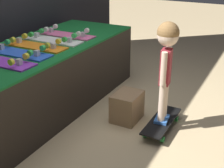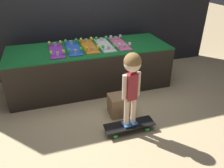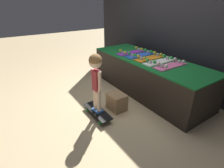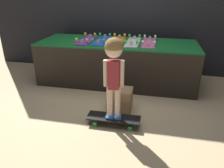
{
  "view_description": "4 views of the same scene",
  "coord_description": "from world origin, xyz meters",
  "px_view_note": "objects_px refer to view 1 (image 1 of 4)",
  "views": [
    {
      "loc": [
        -2.27,
        -1.46,
        1.56
      ],
      "look_at": [
        0.08,
        -0.21,
        0.41
      ],
      "focal_mm": 50.0,
      "sensor_mm": 36.0,
      "label": 1
    },
    {
      "loc": [
        -0.64,
        -2.62,
        1.82
      ],
      "look_at": [
        0.13,
        -0.19,
        0.41
      ],
      "focal_mm": 35.0,
      "sensor_mm": 36.0,
      "label": 2
    },
    {
      "loc": [
        2.25,
        -1.78,
        1.68
      ],
      "look_at": [
        0.0,
        -0.27,
        0.37
      ],
      "focal_mm": 28.0,
      "sensor_mm": 36.0,
      "label": 3
    },
    {
      "loc": [
        0.63,
        -2.8,
        1.47
      ],
      "look_at": [
        0.1,
        -0.28,
        0.33
      ],
      "focal_mm": 35.0,
      "sensor_mm": 36.0,
      "label": 4
    }
  ],
  "objects_px": {
    "child": "(167,54)",
    "skateboard_purple_on_rack": "(0,61)",
    "skateboard_orange_on_rack": "(36,45)",
    "storage_box": "(127,107)",
    "skateboard_blue_on_rack": "(19,52)",
    "skateboard_on_floor": "(162,122)",
    "skateboard_white_on_rack": "(53,39)",
    "skateboard_pink_on_rack": "(67,34)"
  },
  "relations": [
    {
      "from": "skateboard_blue_on_rack",
      "to": "skateboard_orange_on_rack",
      "type": "xyz_separation_m",
      "value": [
        0.25,
        0.01,
        0.0
      ]
    },
    {
      "from": "skateboard_blue_on_rack",
      "to": "skateboard_pink_on_rack",
      "type": "distance_m",
      "value": 0.75
    },
    {
      "from": "skateboard_orange_on_rack",
      "to": "skateboard_on_floor",
      "type": "height_order",
      "value": "skateboard_orange_on_rack"
    },
    {
      "from": "skateboard_pink_on_rack",
      "to": "storage_box",
      "type": "xyz_separation_m",
      "value": [
        -0.29,
        -0.89,
        -0.55
      ]
    },
    {
      "from": "skateboard_purple_on_rack",
      "to": "skateboard_orange_on_rack",
      "type": "xyz_separation_m",
      "value": [
        0.5,
        0.04,
        0.0
      ]
    },
    {
      "from": "skateboard_orange_on_rack",
      "to": "child",
      "type": "relative_size",
      "value": 0.7
    },
    {
      "from": "skateboard_white_on_rack",
      "to": "skateboard_blue_on_rack",
      "type": "bearing_deg",
      "value": 179.92
    },
    {
      "from": "skateboard_purple_on_rack",
      "to": "storage_box",
      "type": "relative_size",
      "value": 2.1
    },
    {
      "from": "skateboard_on_floor",
      "to": "child",
      "type": "height_order",
      "value": "child"
    },
    {
      "from": "skateboard_pink_on_rack",
      "to": "storage_box",
      "type": "height_order",
      "value": "skateboard_pink_on_rack"
    },
    {
      "from": "storage_box",
      "to": "skateboard_on_floor",
      "type": "bearing_deg",
      "value": -91.42
    },
    {
      "from": "child",
      "to": "storage_box",
      "type": "xyz_separation_m",
      "value": [
        0.01,
        0.37,
        -0.6
      ]
    },
    {
      "from": "skateboard_blue_on_rack",
      "to": "skateboard_on_floor",
      "type": "bearing_deg",
      "value": -70.35
    },
    {
      "from": "child",
      "to": "skateboard_purple_on_rack",
      "type": "bearing_deg",
      "value": 112.77
    },
    {
      "from": "skateboard_white_on_rack",
      "to": "skateboard_on_floor",
      "type": "height_order",
      "value": "skateboard_white_on_rack"
    },
    {
      "from": "skateboard_orange_on_rack",
      "to": "skateboard_on_floor",
      "type": "relative_size",
      "value": 1.05
    },
    {
      "from": "skateboard_blue_on_rack",
      "to": "skateboard_pink_on_rack",
      "type": "relative_size",
      "value": 1.0
    },
    {
      "from": "skateboard_blue_on_rack",
      "to": "skateboard_on_floor",
      "type": "distance_m",
      "value": 1.47
    },
    {
      "from": "skateboard_purple_on_rack",
      "to": "skateboard_blue_on_rack",
      "type": "relative_size",
      "value": 1.0
    },
    {
      "from": "skateboard_white_on_rack",
      "to": "skateboard_pink_on_rack",
      "type": "xyz_separation_m",
      "value": [
        0.25,
        0.0,
        0.0
      ]
    },
    {
      "from": "skateboard_purple_on_rack",
      "to": "skateboard_on_floor",
      "type": "bearing_deg",
      "value": -60.37
    },
    {
      "from": "skateboard_purple_on_rack",
      "to": "skateboard_orange_on_rack",
      "type": "height_order",
      "value": "same"
    },
    {
      "from": "skateboard_purple_on_rack",
      "to": "storage_box",
      "type": "bearing_deg",
      "value": -50.64
    },
    {
      "from": "skateboard_pink_on_rack",
      "to": "storage_box",
      "type": "bearing_deg",
      "value": -108.1
    },
    {
      "from": "skateboard_white_on_rack",
      "to": "child",
      "type": "xyz_separation_m",
      "value": [
        -0.05,
        -1.26,
        0.04
      ]
    },
    {
      "from": "skateboard_purple_on_rack",
      "to": "skateboard_on_floor",
      "type": "distance_m",
      "value": 1.55
    },
    {
      "from": "skateboard_orange_on_rack",
      "to": "child",
      "type": "distance_m",
      "value": 1.29
    },
    {
      "from": "skateboard_on_floor",
      "to": "storage_box",
      "type": "relative_size",
      "value": 2.01
    },
    {
      "from": "skateboard_blue_on_rack",
      "to": "skateboard_on_floor",
      "type": "height_order",
      "value": "skateboard_blue_on_rack"
    },
    {
      "from": "skateboard_orange_on_rack",
      "to": "skateboard_white_on_rack",
      "type": "distance_m",
      "value": 0.25
    },
    {
      "from": "skateboard_blue_on_rack",
      "to": "skateboard_pink_on_rack",
      "type": "xyz_separation_m",
      "value": [
        0.75,
        0.0,
        0.0
      ]
    },
    {
      "from": "child",
      "to": "skateboard_white_on_rack",
      "type": "bearing_deg",
      "value": 80.82
    },
    {
      "from": "skateboard_pink_on_rack",
      "to": "skateboard_purple_on_rack",
      "type": "bearing_deg",
      "value": -178.31
    },
    {
      "from": "skateboard_purple_on_rack",
      "to": "skateboard_white_on_rack",
      "type": "relative_size",
      "value": 1.0
    },
    {
      "from": "skateboard_on_floor",
      "to": "skateboard_pink_on_rack",
      "type": "bearing_deg",
      "value": 76.56
    },
    {
      "from": "skateboard_white_on_rack",
      "to": "storage_box",
      "type": "height_order",
      "value": "skateboard_white_on_rack"
    },
    {
      "from": "skateboard_purple_on_rack",
      "to": "skateboard_pink_on_rack",
      "type": "bearing_deg",
      "value": 1.69
    },
    {
      "from": "skateboard_blue_on_rack",
      "to": "child",
      "type": "distance_m",
      "value": 1.34
    },
    {
      "from": "skateboard_orange_on_rack",
      "to": "skateboard_pink_on_rack",
      "type": "xyz_separation_m",
      "value": [
        0.5,
        -0.01,
        0.0
      ]
    },
    {
      "from": "skateboard_pink_on_rack",
      "to": "skateboard_white_on_rack",
      "type": "bearing_deg",
      "value": -179.7
    },
    {
      "from": "skateboard_purple_on_rack",
      "to": "skateboard_pink_on_rack",
      "type": "xyz_separation_m",
      "value": [
        1.0,
        0.03,
        0.0
      ]
    },
    {
      "from": "skateboard_purple_on_rack",
      "to": "child",
      "type": "bearing_deg",
      "value": -60.37
    }
  ]
}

